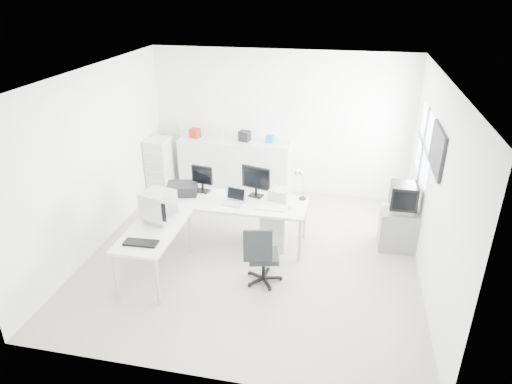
% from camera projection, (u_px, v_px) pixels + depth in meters
% --- Properties ---
extents(floor, '(5.00, 5.00, 0.01)m').
position_uv_depth(floor, '(253.00, 254.00, 7.20)').
color(floor, silver).
rests_on(floor, ground).
extents(ceiling, '(5.00, 5.00, 0.01)m').
position_uv_depth(ceiling, '(253.00, 75.00, 6.01)').
color(ceiling, white).
rests_on(ceiling, back_wall).
extents(back_wall, '(5.00, 0.02, 2.80)m').
position_uv_depth(back_wall, '(280.00, 124.00, 8.82)').
color(back_wall, white).
rests_on(back_wall, floor).
extents(left_wall, '(0.02, 5.00, 2.80)m').
position_uv_depth(left_wall, '(96.00, 160.00, 7.07)').
color(left_wall, white).
rests_on(left_wall, floor).
extents(right_wall, '(0.02, 5.00, 2.80)m').
position_uv_depth(right_wall, '(434.00, 187.00, 6.14)').
color(right_wall, white).
rests_on(right_wall, floor).
extents(window, '(0.02, 1.20, 1.10)m').
position_uv_depth(window, '(424.00, 144.00, 7.12)').
color(window, white).
rests_on(window, right_wall).
extents(wall_picture, '(0.04, 0.90, 0.60)m').
position_uv_depth(wall_picture, '(437.00, 150.00, 6.02)').
color(wall_picture, black).
rests_on(wall_picture, right_wall).
extents(main_desk, '(2.40, 0.80, 0.75)m').
position_uv_depth(main_desk, '(232.00, 221.00, 7.40)').
color(main_desk, silver).
rests_on(main_desk, floor).
extents(side_desk, '(0.70, 1.40, 0.75)m').
position_uv_depth(side_desk, '(156.00, 252.00, 6.58)').
color(side_desk, silver).
rests_on(side_desk, floor).
extents(drawer_pedestal, '(0.40, 0.50, 0.60)m').
position_uv_depth(drawer_pedestal, '(275.00, 228.00, 7.35)').
color(drawer_pedestal, silver).
rests_on(drawer_pedestal, floor).
extents(inkjet_printer, '(0.56, 0.48, 0.17)m').
position_uv_depth(inkjet_printer, '(182.00, 189.00, 7.45)').
color(inkjet_printer, black).
rests_on(inkjet_printer, main_desk).
extents(lcd_monitor_small, '(0.39, 0.26, 0.46)m').
position_uv_depth(lcd_monitor_small, '(202.00, 179.00, 7.47)').
color(lcd_monitor_small, black).
rests_on(lcd_monitor_small, main_desk).
extents(lcd_monitor_large, '(0.52, 0.32, 0.51)m').
position_uv_depth(lcd_monitor_large, '(256.00, 182.00, 7.29)').
color(lcd_monitor_large, black).
rests_on(lcd_monitor_large, main_desk).
extents(laptop, '(0.39, 0.40, 0.22)m').
position_uv_depth(laptop, '(233.00, 198.00, 7.10)').
color(laptop, '#B7B7BA').
rests_on(laptop, main_desk).
extents(white_keyboard, '(0.47, 0.15, 0.02)m').
position_uv_depth(white_keyboard, '(270.00, 208.00, 6.98)').
color(white_keyboard, silver).
rests_on(white_keyboard, main_desk).
extents(white_mouse, '(0.06, 0.06, 0.06)m').
position_uv_depth(white_mouse, '(290.00, 208.00, 6.96)').
color(white_mouse, silver).
rests_on(white_mouse, main_desk).
extents(laser_printer, '(0.36, 0.33, 0.18)m').
position_uv_depth(laser_printer, '(280.00, 194.00, 7.26)').
color(laser_printer, '#A9A9A9').
rests_on(laser_printer, main_desk).
extents(desk_lamp, '(0.20, 0.20, 0.53)m').
position_uv_depth(desk_lamp, '(303.00, 184.00, 7.19)').
color(desk_lamp, silver).
rests_on(desk_lamp, main_desk).
extents(crt_monitor, '(0.52, 0.52, 0.49)m').
position_uv_depth(crt_monitor, '(159.00, 206.00, 6.54)').
color(crt_monitor, '#B7B7BA').
rests_on(crt_monitor, side_desk).
extents(black_keyboard, '(0.46, 0.21, 0.03)m').
position_uv_depth(black_keyboard, '(141.00, 243.00, 6.06)').
color(black_keyboard, black).
rests_on(black_keyboard, side_desk).
extents(office_chair, '(0.65, 0.65, 0.93)m').
position_uv_depth(office_chair, '(264.00, 253.00, 6.38)').
color(office_chair, '#26292B').
rests_on(office_chair, floor).
extents(tv_cabinet, '(0.60, 0.49, 0.65)m').
position_uv_depth(tv_cabinet, '(398.00, 229.00, 7.27)').
color(tv_cabinet, slate).
rests_on(tv_cabinet, floor).
extents(crt_tv, '(0.50, 0.48, 0.45)m').
position_uv_depth(crt_tv, '(403.00, 198.00, 7.04)').
color(crt_tv, black).
rests_on(crt_tv, tv_cabinet).
extents(sideboard, '(2.19, 0.55, 1.10)m').
position_uv_depth(sideboard, '(235.00, 166.00, 9.11)').
color(sideboard, silver).
rests_on(sideboard, floor).
extents(clutter_box_a, '(0.22, 0.21, 0.18)m').
position_uv_depth(clutter_box_a, '(195.00, 133.00, 8.98)').
color(clutter_box_a, '#A52017').
rests_on(clutter_box_a, sideboard).
extents(clutter_box_b, '(0.14, 0.12, 0.14)m').
position_uv_depth(clutter_box_b, '(220.00, 136.00, 8.90)').
color(clutter_box_b, silver).
rests_on(clutter_box_b, sideboard).
extents(clutter_box_c, '(0.23, 0.22, 0.20)m').
position_uv_depth(clutter_box_c, '(244.00, 136.00, 8.80)').
color(clutter_box_c, black).
rests_on(clutter_box_c, sideboard).
extents(clutter_box_d, '(0.16, 0.14, 0.14)m').
position_uv_depth(clutter_box_d, '(270.00, 139.00, 8.72)').
color(clutter_box_d, blue).
rests_on(clutter_box_d, sideboard).
extents(clutter_bottle, '(0.07, 0.07, 0.22)m').
position_uv_depth(clutter_bottle, '(181.00, 131.00, 9.07)').
color(clutter_bottle, silver).
rests_on(clutter_bottle, sideboard).
extents(filing_cabinet, '(0.41, 0.49, 1.16)m').
position_uv_depth(filing_cabinet, '(160.00, 167.00, 8.97)').
color(filing_cabinet, silver).
rests_on(filing_cabinet, floor).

